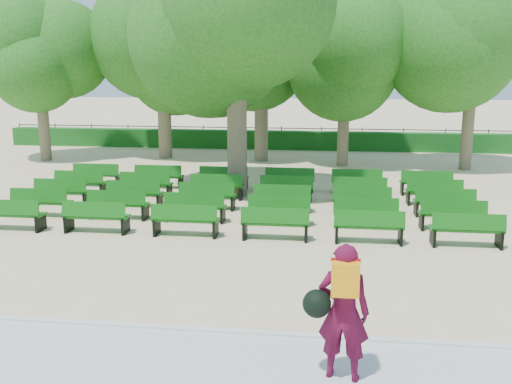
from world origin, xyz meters
TOP-DOWN VIEW (x-y plane):
  - ground at (0.00, 0.00)m, footprint 120.00×120.00m
  - paving at (0.00, -7.40)m, footprint 30.00×2.20m
  - curb at (0.00, -6.25)m, footprint 30.00×0.12m
  - hedge at (0.00, 14.00)m, footprint 26.00×0.70m
  - fence at (0.00, 14.40)m, footprint 26.00×0.10m
  - tree_line at (0.00, 10.00)m, footprint 21.80×6.80m
  - bench_array at (1.00, 1.53)m, footprint 1.64×0.60m
  - tree_among at (0.50, 3.35)m, footprint 5.58×5.58m
  - person at (3.53, -7.35)m, footprint 0.89×0.56m

SIDE VIEW (x-z plane):
  - ground at x=0.00m, z-range 0.00..0.00m
  - fence at x=0.00m, z-range -0.51..0.51m
  - tree_line at x=0.00m, z-range -3.52..3.52m
  - paving at x=0.00m, z-range 0.00..0.06m
  - curb at x=0.00m, z-range 0.00..0.10m
  - bench_array at x=1.00m, z-range -0.42..0.59m
  - hedge at x=0.00m, z-range 0.00..0.90m
  - person at x=3.53m, z-range 0.09..1.91m
  - tree_among at x=0.50m, z-range 1.30..8.98m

